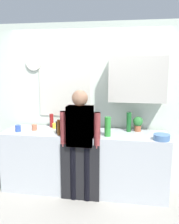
# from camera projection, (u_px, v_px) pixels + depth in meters

# --- Properties ---
(ground_plane) EXTENTS (8.00, 8.00, 0.00)m
(ground_plane) POSITION_uv_depth(u_px,v_px,m) (81.00, 199.00, 3.59)
(ground_plane) COLOR #9E998E
(kitchen_counter) EXTENTS (2.49, 0.64, 0.93)m
(kitchen_counter) POSITION_uv_depth(u_px,v_px,m) (84.00, 161.00, 3.80)
(kitchen_counter) COLOR #B2B7BC
(kitchen_counter) RESTS_ON ground_plane
(dishwasher_panel) EXTENTS (0.56, 0.02, 0.84)m
(dishwasher_panel) POSITION_uv_depth(u_px,v_px,m) (80.00, 173.00, 3.48)
(dishwasher_panel) COLOR black
(dishwasher_panel) RESTS_ON ground_plane
(back_wall_assembly) EXTENTS (4.09, 0.42, 2.60)m
(back_wall_assembly) POSITION_uv_depth(u_px,v_px,m) (95.00, 100.00, 4.00)
(back_wall_assembly) COLOR silver
(back_wall_assembly) RESTS_ON ground_plane
(coffee_maker) EXTENTS (0.20, 0.20, 0.33)m
(coffee_maker) POSITION_uv_depth(u_px,v_px,m) (87.00, 120.00, 3.85)
(coffee_maker) COLOR black
(coffee_maker) RESTS_ON kitchen_counter
(bottle_clear_soda) EXTENTS (0.09, 0.09, 0.28)m
(bottle_clear_soda) POSITION_uv_depth(u_px,v_px,m) (108.00, 127.00, 3.49)
(bottle_clear_soda) COLOR #2D8C33
(bottle_clear_soda) RESTS_ON kitchen_counter
(bottle_dark_sauce) EXTENTS (0.06, 0.06, 0.18)m
(bottle_dark_sauce) POSITION_uv_depth(u_px,v_px,m) (58.00, 127.00, 3.65)
(bottle_dark_sauce) COLOR black
(bottle_dark_sauce) RESTS_ON kitchen_counter
(bottle_green_wine) EXTENTS (0.07, 0.07, 0.30)m
(bottle_green_wine) POSITION_uv_depth(u_px,v_px,m) (129.00, 122.00, 3.74)
(bottle_green_wine) COLOR #195923
(bottle_green_wine) RESTS_ON kitchen_counter
(bottle_red_vinegar) EXTENTS (0.06, 0.06, 0.22)m
(bottle_red_vinegar) POSITION_uv_depth(u_px,v_px,m) (52.00, 121.00, 4.01)
(bottle_red_vinegar) COLOR maroon
(bottle_red_vinegar) RESTS_ON kitchen_counter
(bottle_amber_beer) EXTENTS (0.06, 0.06, 0.23)m
(bottle_amber_beer) POSITION_uv_depth(u_px,v_px,m) (59.00, 127.00, 3.54)
(bottle_amber_beer) COLOR brown
(bottle_amber_beer) RESTS_ON kitchen_counter
(cup_yellow_cup) EXTENTS (0.07, 0.07, 0.09)m
(cup_yellow_cup) POSITION_uv_depth(u_px,v_px,m) (55.00, 126.00, 3.94)
(cup_yellow_cup) COLOR yellow
(cup_yellow_cup) RESTS_ON kitchen_counter
(cup_terracotta_mug) EXTENTS (0.08, 0.08, 0.09)m
(cup_terracotta_mug) POSITION_uv_depth(u_px,v_px,m) (34.00, 127.00, 3.82)
(cup_terracotta_mug) COLOR #B26647
(cup_terracotta_mug) RESTS_ON kitchen_counter
(cup_blue_mug) EXTENTS (0.08, 0.08, 0.10)m
(cup_blue_mug) POSITION_uv_depth(u_px,v_px,m) (18.00, 128.00, 3.75)
(cup_blue_mug) COLOR #3351B2
(cup_blue_mug) RESTS_ON kitchen_counter
(mixing_bowl) EXTENTS (0.22, 0.22, 0.08)m
(mixing_bowl) POSITION_uv_depth(u_px,v_px,m) (162.00, 137.00, 3.32)
(mixing_bowl) COLOR #4C72A5
(mixing_bowl) RESTS_ON kitchen_counter
(potted_plant) EXTENTS (0.15, 0.15, 0.23)m
(potted_plant) POSITION_uv_depth(u_px,v_px,m) (138.00, 123.00, 3.75)
(potted_plant) COLOR #9E5638
(potted_plant) RESTS_ON kitchen_counter
(person_at_sink) EXTENTS (0.57, 0.22, 1.60)m
(person_at_sink) POSITION_uv_depth(u_px,v_px,m) (80.00, 137.00, 3.42)
(person_at_sink) COLOR black
(person_at_sink) RESTS_ON ground_plane
(person_guest) EXTENTS (0.57, 0.22, 1.60)m
(person_guest) POSITION_uv_depth(u_px,v_px,m) (80.00, 137.00, 3.42)
(person_guest) COLOR black
(person_guest) RESTS_ON ground_plane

